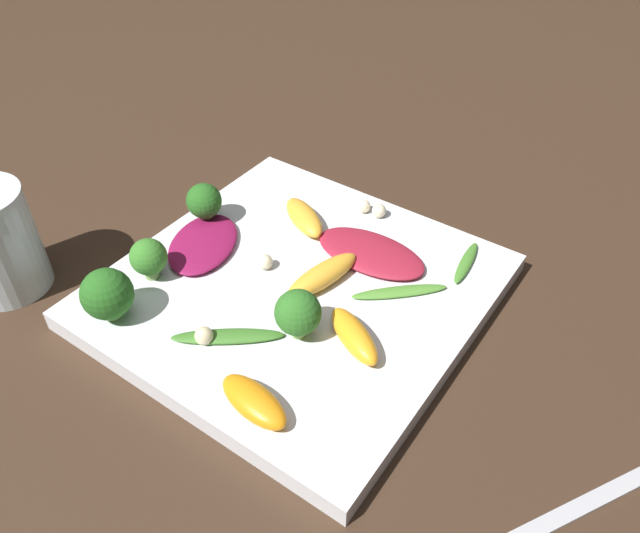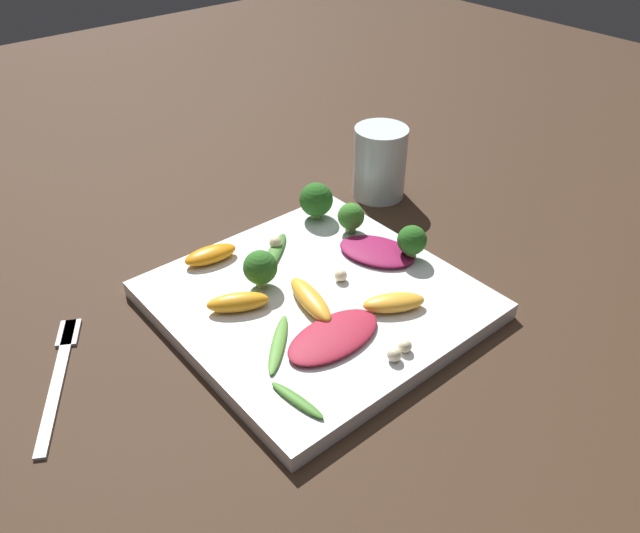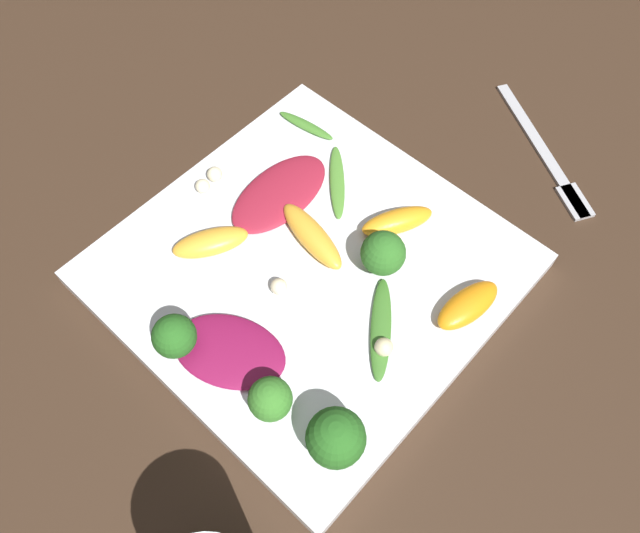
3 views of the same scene
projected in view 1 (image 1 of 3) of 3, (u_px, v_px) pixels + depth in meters
name	position (u px, v px, depth m)	size (l,w,h in m)	color
ground_plane	(297.00, 298.00, 0.56)	(2.40, 2.40, 0.00)	#382619
plate	(297.00, 291.00, 0.55)	(0.30, 0.30, 0.02)	white
fork	(531.00, 531.00, 0.40)	(0.16, 0.10, 0.01)	#B2B2B7
radicchio_leaf_0	(203.00, 243.00, 0.58)	(0.11, 0.09, 0.01)	maroon
radicchio_leaf_1	(371.00, 253.00, 0.57)	(0.06, 0.11, 0.01)	maroon
orange_segment_0	(323.00, 275.00, 0.54)	(0.08, 0.04, 0.02)	#FCAD33
orange_segment_1	(304.00, 217.00, 0.61)	(0.05, 0.07, 0.02)	#FCAD33
orange_segment_2	(354.00, 336.00, 0.49)	(0.05, 0.07, 0.02)	orange
orange_segment_3	(254.00, 401.00, 0.44)	(0.04, 0.07, 0.02)	orange
broccoli_floret_0	(204.00, 202.00, 0.60)	(0.03, 0.03, 0.04)	#84AD5B
broccoli_floret_1	(149.00, 258.00, 0.54)	(0.03, 0.03, 0.04)	#7A9E51
broccoli_floret_2	(298.00, 313.00, 0.49)	(0.04, 0.04, 0.04)	#84AD5B
broccoli_floret_3	(107.00, 294.00, 0.50)	(0.04, 0.04, 0.05)	#84AD5B
arugula_sprig_0	(228.00, 336.00, 0.50)	(0.07, 0.08, 0.01)	#3D7528
arugula_sprig_1	(399.00, 292.00, 0.54)	(0.07, 0.07, 0.01)	#518E33
arugula_sprig_2	(466.00, 263.00, 0.56)	(0.06, 0.02, 0.01)	#47842D
macadamia_nut_0	(379.00, 211.00, 0.62)	(0.01, 0.01, 0.01)	beige
macadamia_nut_1	(364.00, 206.00, 0.62)	(0.01, 0.01, 0.01)	beige
macadamia_nut_2	(266.00, 261.00, 0.56)	(0.01, 0.01, 0.01)	beige
macadamia_nut_3	(204.00, 336.00, 0.49)	(0.01, 0.01, 0.01)	beige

